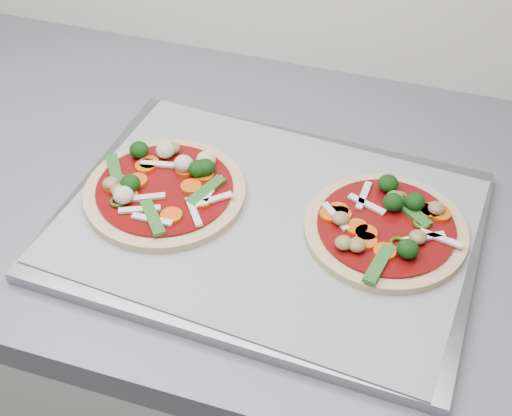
% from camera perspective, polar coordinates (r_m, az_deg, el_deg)
% --- Properties ---
extents(baking_tray, '(0.49, 0.37, 0.02)m').
position_cam_1_polar(baking_tray, '(0.83, 0.92, -1.37)').
color(baking_tray, gray).
rests_on(baking_tray, countertop).
extents(parchment, '(0.48, 0.37, 0.00)m').
position_cam_1_polar(parchment, '(0.83, 0.93, -0.94)').
color(parchment, gray).
rests_on(parchment, baking_tray).
extents(pizza_left, '(0.23, 0.23, 0.03)m').
position_cam_1_polar(pizza_left, '(0.86, -7.34, 1.65)').
color(pizza_left, tan).
rests_on(pizza_left, parchment).
extents(pizza_right, '(0.24, 0.24, 0.03)m').
position_cam_1_polar(pizza_right, '(0.82, 10.43, -1.50)').
color(pizza_right, tan).
rests_on(pizza_right, parchment).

